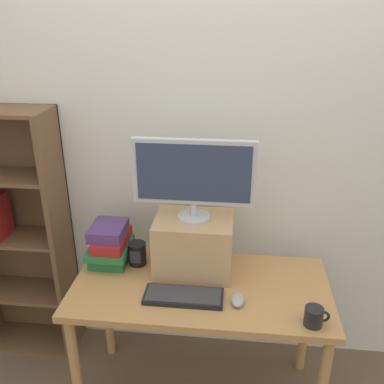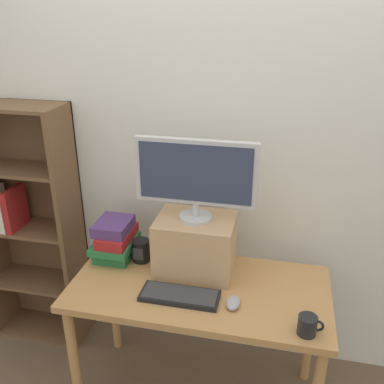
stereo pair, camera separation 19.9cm
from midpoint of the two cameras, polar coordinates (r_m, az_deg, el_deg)
The scene contains 10 objects.
back_wall at distance 2.36m, azimuth 5.91°, elevation 5.60°, with size 7.00×0.08×2.60m.
desk at distance 2.23m, azimuth 3.58°, elevation -14.33°, with size 1.28×0.62×0.75m.
bookshelf_unit at distance 2.79m, azimuth -19.12°, elevation -4.12°, with size 0.60×0.28×1.54m.
riser_box at distance 2.21m, azimuth 3.06°, elevation -7.08°, with size 0.39×0.29×0.30m.
computer_monitor at distance 2.04m, azimuth 3.28°, elevation 2.14°, with size 0.59×0.16×0.41m.
keyboard at distance 2.08m, azimuth 1.17°, elevation -13.72°, with size 0.38×0.15×0.02m.
computer_mouse at distance 2.05m, azimuth 8.36°, elevation -14.50°, with size 0.06×0.10×0.04m.
book_stack at distance 2.36m, azimuth -7.80°, elevation -6.38°, with size 0.21×0.27×0.22m.
coffee_mug at distance 1.97m, azimuth 18.14°, elevation -16.64°, with size 0.11×0.08×0.09m.
desk_speaker at distance 2.33m, azimuth -4.39°, elevation -7.85°, with size 0.09×0.10×0.12m.
Camera 2 is at (0.35, -1.72, 2.03)m, focal length 40.00 mm.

